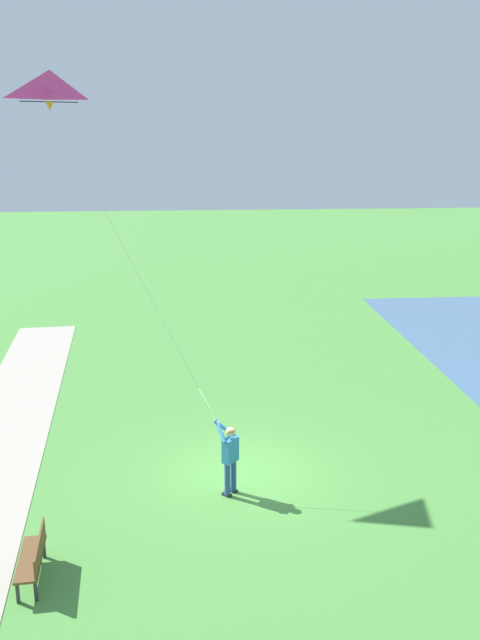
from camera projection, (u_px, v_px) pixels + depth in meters
name	position (u px, v px, depth m)	size (l,w,h in m)	color
ground_plane	(242.00, 473.00, 17.19)	(120.00, 120.00, 0.00)	#4C8E3D
person_kite_flyer	(230.00, 454.00, 15.92)	(0.60, 0.58, 1.83)	#232328
flying_kite	(52.00, 93.00, 16.72)	(4.72, 3.81, 8.04)	#E02D9E
park_bench_near_walkway	(34.00, 556.00, 12.99)	(0.56, 1.53, 0.88)	brown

